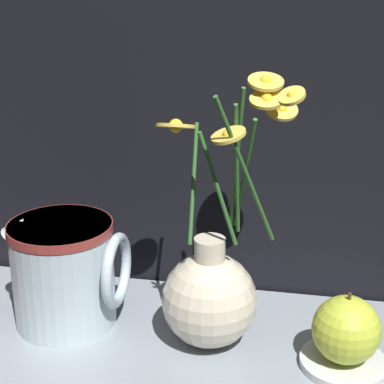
% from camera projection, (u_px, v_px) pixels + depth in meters
% --- Properties ---
extents(ground_plane, '(6.00, 6.00, 0.00)m').
position_uv_depth(ground_plane, '(185.00, 346.00, 0.85)').
color(ground_plane, black).
extents(shelf, '(0.87, 0.30, 0.01)m').
position_uv_depth(shelf, '(185.00, 342.00, 0.85)').
color(shelf, gray).
rests_on(shelf, ground_plane).
extents(vase_with_flowers, '(0.18, 0.14, 0.35)m').
position_uv_depth(vase_with_flowers, '(210.00, 293.00, 0.81)').
color(vase_with_flowers, beige).
rests_on(vase_with_flowers, shelf).
extents(ceramic_pitcher, '(0.16, 0.14, 0.16)m').
position_uv_depth(ceramic_pitcher, '(65.00, 269.00, 0.86)').
color(ceramic_pitcher, silver).
rests_on(ceramic_pitcher, shelf).
extents(saucer_plate, '(0.11, 0.11, 0.01)m').
position_uv_depth(saucer_plate, '(343.00, 363.00, 0.79)').
color(saucer_plate, silver).
rests_on(saucer_plate, shelf).
extents(orange_fruit, '(0.08, 0.08, 0.09)m').
position_uv_depth(orange_fruit, '(346.00, 330.00, 0.77)').
color(orange_fruit, '#B7C638').
rests_on(orange_fruit, saucer_plate).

